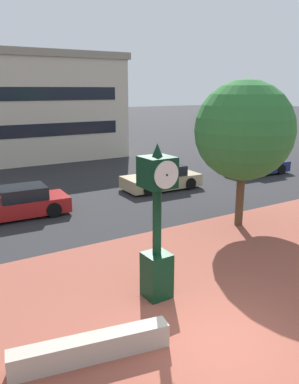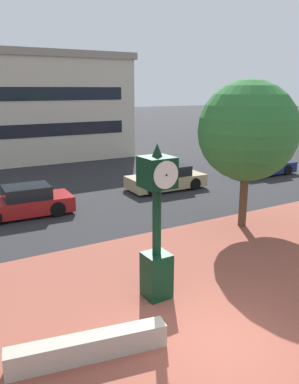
{
  "view_description": "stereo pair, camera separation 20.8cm",
  "coord_description": "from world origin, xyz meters",
  "px_view_note": "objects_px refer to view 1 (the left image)",
  "views": [
    {
      "loc": [
        -4.99,
        -5.31,
        5.22
      ],
      "look_at": [
        -0.18,
        2.56,
        2.75
      ],
      "focal_mm": 36.07,
      "sensor_mm": 36.0,
      "label": 1
    },
    {
      "loc": [
        -4.81,
        -5.42,
        5.22
      ],
      "look_at": [
        -0.18,
        2.56,
        2.75
      ],
      "focal_mm": 36.07,
      "sensor_mm": 36.0,
      "label": 2
    }
  ],
  "objects_px": {
    "street_clock": "(157,226)",
    "plaza_tree": "(246,132)",
    "car_street_mid": "(19,203)",
    "car_street_near": "(258,165)",
    "car_street_far": "(162,178)"
  },
  "relations": [
    {
      "from": "street_clock",
      "to": "plaza_tree",
      "type": "height_order",
      "value": "plaza_tree"
    },
    {
      "from": "street_clock",
      "to": "car_street_mid",
      "type": "distance_m",
      "value": 8.75
    },
    {
      "from": "street_clock",
      "to": "car_street_near",
      "type": "height_order",
      "value": "street_clock"
    },
    {
      "from": "plaza_tree",
      "to": "car_street_near",
      "type": "xyz_separation_m",
      "value": [
        7.57,
        6.25,
        -3.07
      ]
    },
    {
      "from": "plaza_tree",
      "to": "car_street_mid",
      "type": "relative_size",
      "value": 1.34
    },
    {
      "from": "street_clock",
      "to": "car_street_mid",
      "type": "bearing_deg",
      "value": 98.49
    },
    {
      "from": "car_street_far",
      "to": "car_street_near",
      "type": "bearing_deg",
      "value": -88.57
    },
    {
      "from": "car_street_near",
      "to": "car_street_mid",
      "type": "distance_m",
      "value": 14.93
    },
    {
      "from": "street_clock",
      "to": "plaza_tree",
      "type": "relative_size",
      "value": 0.71
    },
    {
      "from": "car_street_near",
      "to": "plaza_tree",
      "type": "bearing_deg",
      "value": 131.27
    },
    {
      "from": "street_clock",
      "to": "car_street_far",
      "type": "bearing_deg",
      "value": 55.06
    },
    {
      "from": "car_street_far",
      "to": "plaza_tree",
      "type": "bearing_deg",
      "value": 178.31
    },
    {
      "from": "street_clock",
      "to": "car_street_mid",
      "type": "height_order",
      "value": "street_clock"
    },
    {
      "from": "street_clock",
      "to": "car_street_far",
      "type": "xyz_separation_m",
      "value": [
        6.26,
        9.31,
        -1.35
      ]
    },
    {
      "from": "car_street_near",
      "to": "car_street_far",
      "type": "bearing_deg",
      "value": 91.63
    }
  ]
}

